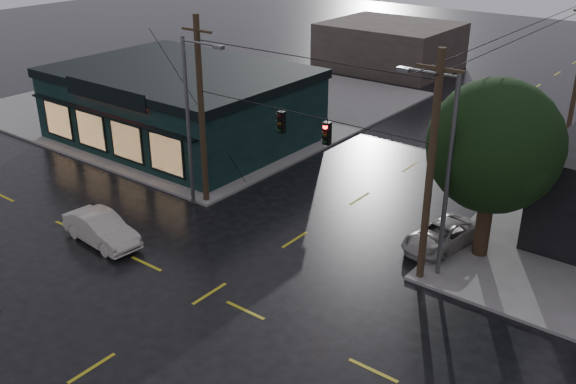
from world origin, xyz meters
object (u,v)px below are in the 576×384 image
Objects in this scene: corner_tree at (494,146)px; sedan_cream at (101,229)px; utility_pole_ne at (419,279)px; utility_pole_nw at (207,202)px; suv_silver at (442,236)px.

corner_tree is 1.83× the size of sedan_cream.
utility_pole_ne is 2.23× the size of sedan_cream.
utility_pole_ne is at bearing -110.05° from corner_tree.
utility_pole_nw is 2.27× the size of suv_silver.
corner_tree is 5.17m from suv_silver.
corner_tree reaches higher than sedan_cream.
utility_pole_ne is at bearing -60.40° from sedan_cream.
utility_pole_nw and utility_pole_ne have the same top height.
sedan_cream is (-13.73, -6.43, 0.75)m from utility_pole_ne.
sedan_cream is 16.33m from suv_silver.
corner_tree is at bearing 13.83° from utility_pole_nw.
suv_silver is at bearing -168.32° from corner_tree.
utility_pole_nw is at bearing -156.28° from suv_silver.
utility_pole_nw is 12.91m from suv_silver.
utility_pole_nw is 2.23× the size of sedan_cream.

